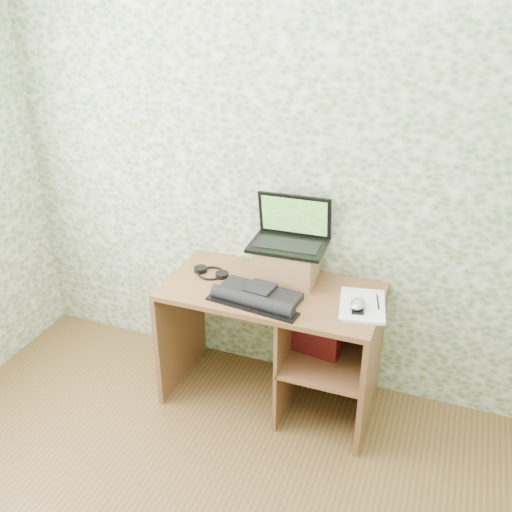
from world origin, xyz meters
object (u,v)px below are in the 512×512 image
at_px(riser, 287,263).
at_px(laptop, 290,234).
at_px(desk, 286,330).
at_px(notepad, 362,305).
at_px(keyboard, 257,297).

xyz_separation_m(riser, laptop, (0.00, 0.04, 0.16)).
xyz_separation_m(desk, notepad, (0.43, -0.03, 0.28)).
bearing_deg(laptop, keyboard, -105.15).
bearing_deg(desk, notepad, -4.63).
height_order(desk, notepad, notepad).
distance_m(desk, notepad, 0.51).
relative_size(desk, keyboard, 2.32).
xyz_separation_m(desk, riser, (-0.04, 0.12, 0.37)).
bearing_deg(laptop, notepad, -24.96).
distance_m(desk, keyboard, 0.36).
bearing_deg(riser, desk, -72.58).
height_order(desk, riser, riser).
xyz_separation_m(riser, notepad, (0.46, -0.15, -0.09)).
bearing_deg(riser, notepad, -18.00).
relative_size(riser, notepad, 0.99).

